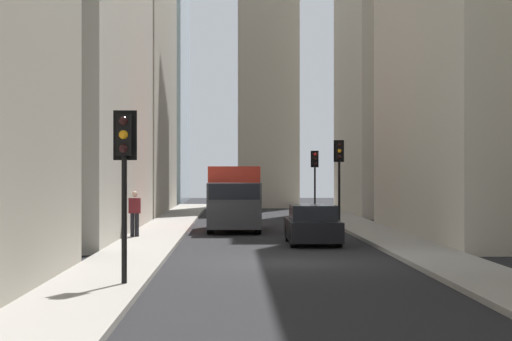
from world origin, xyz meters
The scene contains 11 objects.
ground_plane centered at (0.00, 0.00, 0.00)m, with size 135.00×135.00×0.00m, color black.
sidewalk_right centered at (0.00, 4.50, 0.07)m, with size 90.00×2.20×0.14m, color gray.
sidewalk_left centered at (0.00, -4.50, 0.07)m, with size 90.00×2.20×0.14m, color gray.
building_left_far centered at (30.42, -10.59, 13.26)m, with size 13.82×10.50×26.49m.
building_right_far centered at (31.92, 10.60, 9.88)m, with size 19.31×10.00×19.75m.
delivery_truck centered at (14.31, 1.40, 1.46)m, with size 6.46×2.25×2.84m.
sedan_black centered at (6.56, -1.40, 0.66)m, with size 4.30×1.78×1.42m.
traffic_light_foreground centered at (-5.96, 3.84, 2.93)m, with size 0.43×0.52×3.80m.
traffic_light_midblock centered at (19.45, -3.87, 3.13)m, with size 0.43×0.52×4.07m.
traffic_light_far_junction centered at (33.79, -3.96, 3.00)m, with size 0.43×0.52×3.89m.
pedestrian centered at (8.76, 5.19, 1.08)m, with size 0.26×0.44×1.72m.
Camera 1 is at (-25.94, 1.47, 2.56)m, focal length 63.93 mm.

